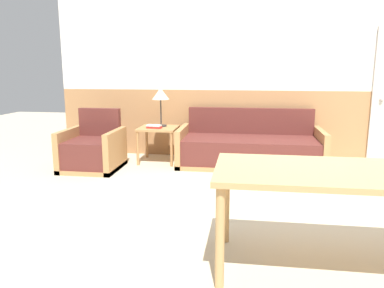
% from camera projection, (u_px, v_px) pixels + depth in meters
% --- Properties ---
extents(ground_plane, '(16.00, 16.00, 0.00)m').
position_uv_depth(ground_plane, '(305.00, 224.00, 3.44)').
color(ground_plane, beige).
extents(wall_back, '(7.20, 0.06, 2.70)m').
position_uv_depth(wall_back, '(285.00, 72.00, 5.72)').
color(wall_back, '#AD7A4C').
rests_on(wall_back, ground_plane).
extents(couch, '(2.07, 0.89, 0.81)m').
position_uv_depth(couch, '(250.00, 149.00, 5.49)').
color(couch, '#B27F4C').
rests_on(couch, ground_plane).
extents(armchair, '(0.77, 0.77, 0.83)m').
position_uv_depth(armchair, '(93.00, 151.00, 5.30)').
color(armchair, '#B27F4C').
rests_on(armchair, ground_plane).
extents(side_table, '(0.57, 0.57, 0.54)m').
position_uv_depth(side_table, '(158.00, 133.00, 5.66)').
color(side_table, '#B27F4C').
rests_on(side_table, ground_plane).
extents(table_lamp, '(0.26, 0.26, 0.58)m').
position_uv_depth(table_lamp, '(161.00, 95.00, 5.64)').
color(table_lamp, '#262628').
rests_on(table_lamp, side_table).
extents(book_stack, '(0.24, 0.14, 0.05)m').
position_uv_depth(book_stack, '(154.00, 127.00, 5.54)').
color(book_stack, '#B22823').
rests_on(book_stack, side_table).
extents(dining_table, '(1.89, 0.80, 0.74)m').
position_uv_depth(dining_table, '(356.00, 181.00, 2.52)').
color(dining_table, tan).
rests_on(dining_table, ground_plane).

